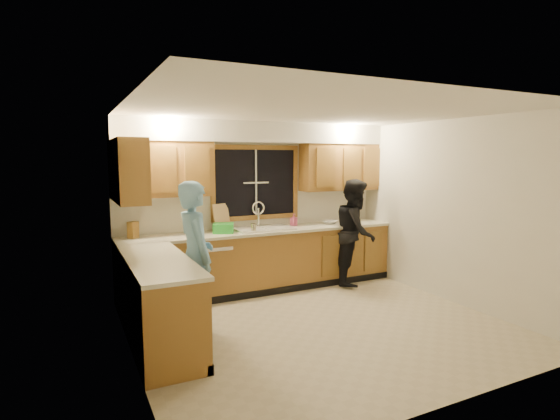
{
  "coord_description": "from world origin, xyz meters",
  "views": [
    {
      "loc": [
        -2.63,
        -4.25,
        1.97
      ],
      "look_at": [
        -0.2,
        0.65,
        1.32
      ],
      "focal_mm": 28.0,
      "sensor_mm": 36.0,
      "label": 1
    }
  ],
  "objects_px": {
    "stove": "(169,320)",
    "knife_block": "(133,230)",
    "sink": "(264,233)",
    "man": "(195,257)",
    "dishwasher": "(209,269)",
    "soap_bottle": "(294,220)",
    "bowl": "(330,222)",
    "dish_crate": "(223,228)",
    "woman": "(356,232)"
  },
  "relations": [
    {
      "from": "stove",
      "to": "knife_block",
      "type": "distance_m",
      "value": 2.01
    },
    {
      "from": "sink",
      "to": "man",
      "type": "height_order",
      "value": "man"
    },
    {
      "from": "dishwasher",
      "to": "sink",
      "type": "bearing_deg",
      "value": 0.99
    },
    {
      "from": "dishwasher",
      "to": "stove",
      "type": "bearing_deg",
      "value": -117.69
    },
    {
      "from": "knife_block",
      "to": "soap_bottle",
      "type": "distance_m",
      "value": 2.42
    },
    {
      "from": "stove",
      "to": "bowl",
      "type": "distance_m",
      "value": 3.54
    },
    {
      "from": "dishwasher",
      "to": "dish_crate",
      "type": "xyz_separation_m",
      "value": [
        0.22,
        -0.0,
        0.58
      ]
    },
    {
      "from": "woman",
      "to": "bowl",
      "type": "bearing_deg",
      "value": 76.73
    },
    {
      "from": "sink",
      "to": "bowl",
      "type": "xyz_separation_m",
      "value": [
        1.18,
        0.02,
        0.08
      ]
    },
    {
      "from": "stove",
      "to": "soap_bottle",
      "type": "height_order",
      "value": "soap_bottle"
    },
    {
      "from": "sink",
      "to": "soap_bottle",
      "type": "distance_m",
      "value": 0.61
    },
    {
      "from": "sink",
      "to": "woman",
      "type": "relative_size",
      "value": 0.52
    },
    {
      "from": "knife_block",
      "to": "dish_crate",
      "type": "xyz_separation_m",
      "value": [
        1.21,
        -0.12,
        -0.04
      ]
    },
    {
      "from": "dishwasher",
      "to": "knife_block",
      "type": "relative_size",
      "value": 3.72
    },
    {
      "from": "stove",
      "to": "man",
      "type": "distance_m",
      "value": 0.94
    },
    {
      "from": "man",
      "to": "dish_crate",
      "type": "xyz_separation_m",
      "value": [
        0.71,
        1.09,
        0.12
      ]
    },
    {
      "from": "stove",
      "to": "knife_block",
      "type": "bearing_deg",
      "value": 91.31
    },
    {
      "from": "stove",
      "to": "dish_crate",
      "type": "height_order",
      "value": "dish_crate"
    },
    {
      "from": "sink",
      "to": "dish_crate",
      "type": "height_order",
      "value": "sink"
    },
    {
      "from": "dishwasher",
      "to": "bowl",
      "type": "distance_m",
      "value": 2.1
    },
    {
      "from": "man",
      "to": "soap_bottle",
      "type": "distance_m",
      "value": 2.29
    },
    {
      "from": "bowl",
      "to": "dishwasher",
      "type": "bearing_deg",
      "value": -179.01
    },
    {
      "from": "sink",
      "to": "woman",
      "type": "height_order",
      "value": "woman"
    },
    {
      "from": "dishwasher",
      "to": "bowl",
      "type": "relative_size",
      "value": 3.62
    },
    {
      "from": "dishwasher",
      "to": "woman",
      "type": "height_order",
      "value": "woman"
    },
    {
      "from": "sink",
      "to": "dishwasher",
      "type": "xyz_separation_m",
      "value": [
        -0.85,
        -0.01,
        -0.45
      ]
    },
    {
      "from": "sink",
      "to": "dishwasher",
      "type": "distance_m",
      "value": 0.96
    },
    {
      "from": "soap_bottle",
      "to": "knife_block",
      "type": "bearing_deg",
      "value": -179.33
    },
    {
      "from": "man",
      "to": "sink",
      "type": "bearing_deg",
      "value": -53.37
    },
    {
      "from": "knife_block",
      "to": "bowl",
      "type": "bearing_deg",
      "value": -41.19
    },
    {
      "from": "knife_block",
      "to": "soap_bottle",
      "type": "relative_size",
      "value": 1.18
    },
    {
      "from": "man",
      "to": "bowl",
      "type": "bearing_deg",
      "value": -68.84
    },
    {
      "from": "woman",
      "to": "bowl",
      "type": "xyz_separation_m",
      "value": [
        -0.24,
        0.36,
        0.12
      ]
    },
    {
      "from": "woman",
      "to": "dish_crate",
      "type": "height_order",
      "value": "woman"
    },
    {
      "from": "knife_block",
      "to": "stove",
      "type": "bearing_deg",
      "value": -128.33
    },
    {
      "from": "dishwasher",
      "to": "woman",
      "type": "relative_size",
      "value": 0.5
    },
    {
      "from": "dish_crate",
      "to": "man",
      "type": "bearing_deg",
      "value": -122.95
    },
    {
      "from": "dishwasher",
      "to": "woman",
      "type": "bearing_deg",
      "value": -8.1
    },
    {
      "from": "sink",
      "to": "stove",
      "type": "bearing_deg",
      "value": -134.61
    },
    {
      "from": "dishwasher",
      "to": "soap_bottle",
      "type": "height_order",
      "value": "soap_bottle"
    },
    {
      "from": "knife_block",
      "to": "bowl",
      "type": "distance_m",
      "value": 3.03
    },
    {
      "from": "woman",
      "to": "stove",
      "type": "bearing_deg",
      "value": 157.24
    },
    {
      "from": "stove",
      "to": "dish_crate",
      "type": "bearing_deg",
      "value": 57.19
    },
    {
      "from": "man",
      "to": "bowl",
      "type": "relative_size",
      "value": 7.62
    },
    {
      "from": "woman",
      "to": "soap_bottle",
      "type": "height_order",
      "value": "woman"
    },
    {
      "from": "woman",
      "to": "dishwasher",
      "type": "bearing_deg",
      "value": 124.43
    },
    {
      "from": "sink",
      "to": "stove",
      "type": "height_order",
      "value": "sink"
    },
    {
      "from": "soap_bottle",
      "to": "sink",
      "type": "bearing_deg",
      "value": -167.28
    },
    {
      "from": "dishwasher",
      "to": "dish_crate",
      "type": "distance_m",
      "value": 0.61
    },
    {
      "from": "woman",
      "to": "knife_block",
      "type": "distance_m",
      "value": 3.31
    }
  ]
}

